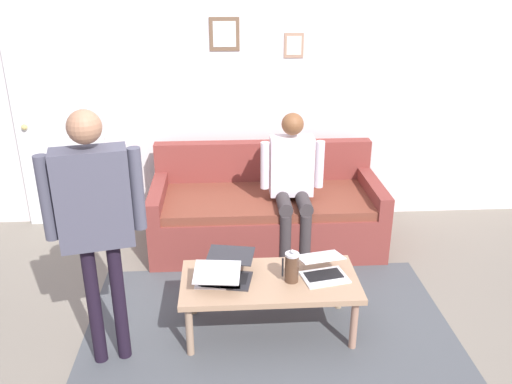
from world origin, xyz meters
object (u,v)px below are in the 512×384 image
object	(u,v)px
coffee_table	(270,285)
laptop_left	(323,270)
couch	(266,212)
laptop_center	(229,271)
person_seated	(292,178)
person_standing	(95,210)
interior_door	(59,125)
laptop_right	(218,277)
french_press	(292,267)

from	to	relation	value
coffee_table	laptop_left	bearing A→B (deg)	-176.47
couch	laptop_center	world-z (taller)	couch
person_seated	laptop_left	bearing A→B (deg)	94.28
laptop_center	person_standing	bearing A→B (deg)	19.82
person_standing	person_seated	xyz separation A→B (m)	(-1.35, -1.35, -0.35)
interior_door	laptop_left	world-z (taller)	interior_door
couch	laptop_left	size ratio (longest dim) A/B	5.72
laptop_left	laptop_center	xyz separation A→B (m)	(0.65, -0.02, 0.00)
couch	person_seated	xyz separation A→B (m)	(-0.21, 0.23, 0.43)
person_seated	laptop_right	bearing A→B (deg)	60.76
couch	laptop_left	bearing A→B (deg)	102.43
interior_door	person_standing	bearing A→B (deg)	110.60
person_standing	laptop_right	bearing A→B (deg)	-163.83
person_seated	coffee_table	bearing A→B (deg)	75.44
laptop_left	person_standing	distance (m)	1.58
laptop_center	french_press	size ratio (longest dim) A/B	1.74
laptop_left	french_press	world-z (taller)	french_press
laptop_center	interior_door	bearing A→B (deg)	-49.46
interior_door	laptop_center	distance (m)	2.49
laptop_right	person_seated	world-z (taller)	person_seated
laptop_right	french_press	world-z (taller)	french_press
couch	interior_door	bearing A→B (deg)	-15.65
laptop_center	person_seated	size ratio (longest dim) A/B	0.33
laptop_right	laptop_center	bearing A→B (deg)	-133.41
laptop_right	person_seated	size ratio (longest dim) A/B	0.27
interior_door	couch	xyz separation A→B (m)	(-1.94, 0.54, -0.72)
laptop_left	french_press	distance (m)	0.24
coffee_table	person_standing	xyz separation A→B (m)	(1.06, 0.24, 0.70)
coffee_table	laptop_left	xyz separation A→B (m)	(-0.37, -0.02, 0.09)
laptop_right	person_standing	bearing A→B (deg)	16.17
laptop_left	couch	bearing A→B (deg)	-77.57
interior_door	laptop_left	size ratio (longest dim) A/B	5.67
french_press	couch	bearing A→B (deg)	-87.29
laptop_left	person_seated	xyz separation A→B (m)	(0.08, -1.10, 0.26)
couch	laptop_left	xyz separation A→B (m)	(-0.29, 1.32, 0.16)
interior_door	person_seated	distance (m)	2.30
coffee_table	french_press	size ratio (longest dim) A/B	5.06
interior_door	coffee_table	size ratio (longest dim) A/B	1.68
interior_door	laptop_left	xyz separation A→B (m)	(-2.23, 1.87, -0.56)
person_standing	person_seated	size ratio (longest dim) A/B	1.31
laptop_left	laptop_right	distance (m)	0.73
couch	person_seated	bearing A→B (deg)	132.68
laptop_left	person_seated	size ratio (longest dim) A/B	0.28
interior_door	laptop_center	world-z (taller)	interior_door
laptop_left	laptop_center	size ratio (longest dim) A/B	0.86
person_standing	person_seated	bearing A→B (deg)	-134.92
laptop_right	person_standing	distance (m)	0.96
laptop_center	laptop_left	bearing A→B (deg)	178.10
coffee_table	laptop_right	xyz separation A→B (m)	(0.35, 0.03, 0.09)
interior_door	french_press	world-z (taller)	interior_door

